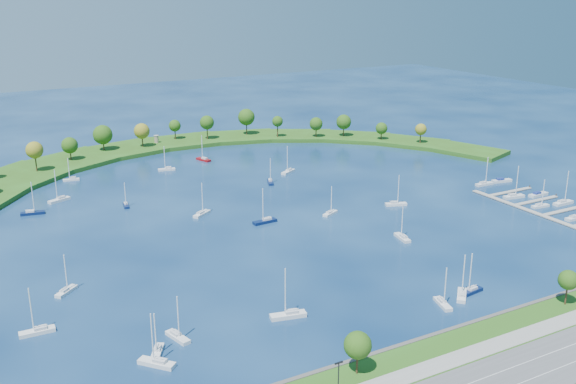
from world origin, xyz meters
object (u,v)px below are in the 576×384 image
moored_boat_1 (126,204)px  moored_boat_16 (288,171)px  moored_boat_5 (270,181)px  moored_boat_20 (178,336)px  moored_boat_14 (37,330)px  moored_boat_18 (443,302)px  moored_boat_13 (471,290)px  docked_boat_11 (502,181)px  docked_boat_8 (514,196)px  moored_boat_11 (32,212)px  docked_boat_10 (484,183)px  moored_boat_6 (71,179)px  dock_system (571,218)px  moored_boat_15 (204,159)px  moored_boat_8 (157,351)px  docked_boat_7 (563,202)px  moored_boat_0 (59,199)px  moored_boat_7 (396,203)px  moored_boat_17 (157,362)px  docked_boat_4 (575,217)px  moored_boat_10 (289,314)px  docked_boat_9 (538,194)px  harbor_tower (156,139)px  moored_boat_12 (66,290)px  moored_boat_3 (330,212)px  moored_boat_4 (202,213)px  docked_boat_6 (540,205)px  moored_boat_9 (462,294)px  moored_boat_21 (402,237)px  moored_boat_2 (167,169)px

moored_boat_1 → moored_boat_16: size_ratio=0.77×
moored_boat_5 → moored_boat_20: (-78.16, -103.19, 0.01)m
moored_boat_14 → moored_boat_18: moored_boat_14 is taller
moored_boat_13 → docked_boat_11: size_ratio=1.30×
moored_boat_5 → docked_boat_8: bearing=70.9°
moored_boat_11 → docked_boat_11: moored_boat_11 is taller
moored_boat_11 → docked_boat_10: size_ratio=1.02×
moored_boat_6 → docked_boat_11: bearing=159.1°
dock_system → moored_boat_20: (-152.93, -11.58, 0.54)m
moored_boat_15 → moored_boat_18: 169.05m
moored_boat_8 → docked_boat_7: 172.26m
moored_boat_0 → moored_boat_7: 130.24m
moored_boat_6 → moored_boat_7: size_ratio=0.83×
moored_boat_17 → docked_boat_4: size_ratio=1.04×
moored_boat_6 → moored_boat_10: (23.40, -151.36, 0.10)m
moored_boat_0 → docked_boat_7: bearing=127.1°
moored_boat_18 → docked_boat_9: 110.52m
moored_boat_6 → moored_boat_16: moored_boat_16 is taller
harbor_tower → moored_boat_12: bearing=-116.2°
moored_boat_14 → docked_boat_4: 182.11m
moored_boat_17 → harbor_tower: bearing=-59.2°
moored_boat_12 → docked_boat_11: (183.90, 19.09, -0.21)m
moored_boat_11 → moored_boat_8: bearing=-73.6°
moored_boat_5 → moored_boat_8: 136.57m
moored_boat_14 → docked_boat_7: docked_boat_7 is taller
moored_boat_18 → docked_boat_8: size_ratio=0.85×
dock_system → moored_boat_3: (-73.83, 45.64, 0.52)m
moored_boat_4 → harbor_tower: bearing=46.0°
docked_boat_6 → docked_boat_8: bearing=95.2°
moored_boat_11 → moored_boat_3: bearing=-17.6°
moored_boat_9 → docked_boat_8: size_ratio=0.92×
moored_boat_3 → moored_boat_9: 73.51m
moored_boat_13 → moored_boat_9: bearing=1.8°
moored_boat_1 → moored_boat_6: moored_boat_6 is taller
moored_boat_13 → moored_boat_20: size_ratio=1.05×
moored_boat_3 → moored_boat_15: 95.23m
moored_boat_3 → moored_boat_18: size_ratio=0.96×
dock_system → docked_boat_4: bearing=-80.1°
moored_boat_7 → docked_boat_4: (46.60, -43.52, 0.00)m
moored_boat_3 → moored_boat_12: moored_boat_12 is taller
docked_boat_4 → docked_boat_11: size_ratio=1.33×
moored_boat_4 → docked_boat_9: size_ratio=1.31×
moored_boat_12 → moored_boat_21: size_ratio=0.93×
moored_boat_10 → moored_boat_16: size_ratio=1.09×
docked_boat_4 → docked_boat_8: (-0.01, 28.38, 0.03)m
dock_system → moored_boat_2: bearing=129.0°
harbor_tower → moored_boat_21: 168.46m
moored_boat_18 → moored_boat_0: bearing=-136.7°
moored_boat_4 → moored_boat_10: (-9.34, -82.60, 0.04)m
harbor_tower → moored_boat_14: bearing=-116.4°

